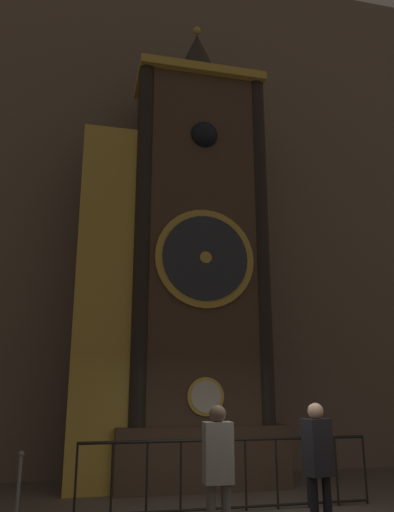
{
  "coord_description": "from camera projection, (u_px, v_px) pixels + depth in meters",
  "views": [
    {
      "loc": [
        -2.41,
        -6.16,
        1.89
      ],
      "look_at": [
        0.03,
        4.23,
        4.7
      ],
      "focal_mm": 35.0,
      "sensor_mm": 36.0,
      "label": 1
    }
  ],
  "objects": [
    {
      "name": "visitor_far",
      "position": [
        318.0,
        458.0,
        6.33
      ],
      "size": [
        0.39,
        0.3,
        1.69
      ],
      "rotation": [
        0.0,
        0.0,
        0.28
      ],
      "color": "black",
      "rests_on": "ground_plane"
    },
    {
      "name": "visitor_near",
      "position": [
        218.0,
        465.0,
        5.84
      ],
      "size": [
        0.35,
        0.23,
        1.68
      ],
      "rotation": [
        0.0,
        0.0,
        -0.03
      ],
      "color": "#58554F",
      "rests_on": "ground_plane"
    },
    {
      "name": "cathedral_back_wall",
      "position": [
        181.0,
        189.0,
        12.84
      ],
      "size": [
        24.0,
        0.32,
        13.65
      ],
      "color": "#7A6656",
      "rests_on": "ground_plane"
    },
    {
      "name": "stanchion_post",
      "position": [
        18.0,
        497.0,
        7.41
      ],
      "size": [
        0.28,
        0.28,
        0.95
      ],
      "color": "gray",
      "rests_on": "ground_plane"
    },
    {
      "name": "clock_tower",
      "position": [
        179.0,
        266.0,
        10.85
      ],
      "size": [
        4.28,
        1.77,
        10.66
      ],
      "color": "brown",
      "rests_on": "ground_plane"
    },
    {
      "name": "railing_fence",
      "position": [
        230.0,
        471.0,
        7.94
      ],
      "size": [
        4.82,
        0.05,
        1.09
      ],
      "color": "black",
      "rests_on": "ground_plane"
    }
  ]
}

